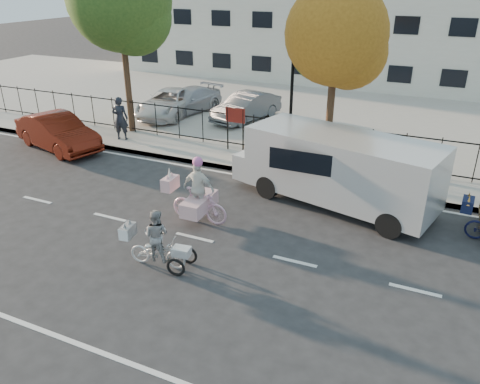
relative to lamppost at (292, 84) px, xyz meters
The scene contains 19 objects.
ground 7.50m from the lamppost, 94.21° to the right, with size 120.00×120.00×0.00m, color #333334.
road_markings 7.49m from the lamppost, 94.21° to the right, with size 60.00×9.52×0.01m, color silver, non-canonical shape.
curb 3.54m from the lamppost, 105.95° to the right, with size 60.00×0.10×0.15m, color #A8A399.
sidewalk 3.16m from the lamppost, 125.54° to the right, with size 60.00×2.20×0.15m, color #A8A399.
parking_lot 8.76m from the lamppost, 93.49° to the left, with size 60.00×15.60×0.15m, color #A8A399.
iron_fence 2.30m from the lamppost, 141.34° to the left, with size 58.00×0.06×1.50m, color black, non-canonical shape.
building 18.21m from the lamppost, 91.57° to the left, with size 34.00×10.00×6.00m, color silver.
lamppost is the anchor object (origin of this frame).
street_sign 2.90m from the lamppost, behind, with size 0.85×0.06×1.80m.
zebra_trike 8.79m from the lamppost, 94.41° to the right, with size 1.86×0.84×1.59m.
unicorn_bike 6.37m from the lamppost, 98.45° to the right, with size 2.06×1.42×2.09m.
white_van 4.37m from the lamppost, 49.09° to the right, with size 7.01×3.62×2.34m.
red_sedan 10.13m from the lamppost, 164.88° to the right, with size 1.58×4.53×1.49m, color #551509.
pedestrian 7.88m from the lamppost, behind, with size 0.70×0.46×1.91m, color black.
lot_car_a 8.79m from the lamppost, 148.19° to the left, with size 1.75×4.30×1.25m, color #B0B2B9.
lot_car_b 8.80m from the lamppost, 155.66° to the left, with size 2.19×4.76×1.32m, color silver.
lot_car_c 6.16m from the lamppost, 130.76° to the left, with size 1.43×4.11×1.35m, color #54585D.
tree_west 8.26m from the lamppost, behind, with size 4.47×4.47×8.19m.
tree_mid 2.31m from the lamppost, 19.85° to the left, with size 3.70×3.69×6.77m.
Camera 1 is at (5.94, -10.01, 6.80)m, focal length 35.00 mm.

